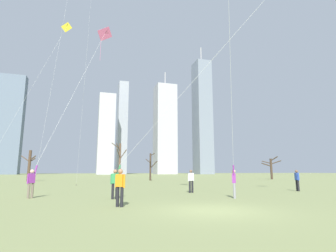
# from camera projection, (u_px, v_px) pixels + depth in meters

# --- Properties ---
(ground_plane) EXTENTS (400.00, 400.00, 0.00)m
(ground_plane) POSITION_uv_depth(u_px,v_px,m) (213.00, 211.00, 10.28)
(ground_plane) COLOR #848E56
(kite_flyer_midfield_left_orange) EXTENTS (4.99, 8.21, 22.35)m
(kite_flyer_midfield_left_orange) POSITION_uv_depth(u_px,v_px,m) (231.00, 85.00, 13.91)
(kite_flyer_midfield_left_orange) COLOR gray
(kite_flyer_midfield_left_orange) RESTS_ON ground
(kite_flyer_foreground_left_pink) EXTENTS (4.87, 6.58, 14.62)m
(kite_flyer_foreground_left_pink) POSITION_uv_depth(u_px,v_px,m) (56.00, 131.00, 17.33)
(kite_flyer_foreground_left_pink) COLOR #726656
(kite_flyer_foreground_left_pink) RESTS_ON ground
(kite_flyer_foreground_right_teal) EXTENTS (11.53, 8.81, 16.04)m
(kite_flyer_foreground_right_teal) POSITION_uv_depth(u_px,v_px,m) (166.00, 121.00, 14.15)
(kite_flyer_foreground_right_teal) COLOR black
(kite_flyer_foreground_right_teal) RESTS_ON ground
(bystander_far_off_by_trees) EXTENTS (0.27, 0.50, 1.62)m
(bystander_far_off_by_trees) POSITION_uv_depth(u_px,v_px,m) (297.00, 179.00, 20.47)
(bystander_far_off_by_trees) COLOR black
(bystander_far_off_by_trees) RESTS_ON ground
(bystander_strolling_midfield) EXTENTS (0.50, 0.27, 1.62)m
(bystander_strolling_midfield) POSITION_uv_depth(u_px,v_px,m) (191.00, 180.00, 18.91)
(bystander_strolling_midfield) COLOR black
(bystander_strolling_midfield) RESTS_ON ground
(bystander_watching_nearby) EXTENTS (0.40, 0.38, 1.62)m
(bystander_watching_nearby) POSITION_uv_depth(u_px,v_px,m) (120.00, 185.00, 11.48)
(bystander_watching_nearby) COLOR black
(bystander_watching_nearby) RESTS_ON ground
(distant_kite_high_overhead_red) EXTENTS (0.81, 3.58, 24.96)m
(distant_kite_high_overhead_red) POSITION_uv_depth(u_px,v_px,m) (91.00, 5.00, 29.98)
(distant_kite_high_overhead_red) COLOR red
(distant_kite_high_overhead_red) RESTS_ON ground
(distant_kite_drifting_left_yellow) EXTENTS (5.78, 2.53, 15.27)m
(distant_kite_drifting_left_yellow) POSITION_uv_depth(u_px,v_px,m) (59.00, 40.00, 24.00)
(distant_kite_drifting_left_yellow) COLOR yellow
(distant_kite_drifting_left_yellow) RESTS_ON ground
(bare_tree_far_right_edge) EXTENTS (3.33, 2.39, 4.34)m
(bare_tree_far_right_edge) POSITION_uv_depth(u_px,v_px,m) (271.00, 167.00, 50.24)
(bare_tree_far_right_edge) COLOR #423326
(bare_tree_far_right_edge) RESTS_ON ground
(bare_tree_rightmost) EXTENTS (1.42, 3.17, 4.52)m
(bare_tree_rightmost) POSITION_uv_depth(u_px,v_px,m) (151.00, 166.00, 44.18)
(bare_tree_rightmost) COLOR #423326
(bare_tree_rightmost) RESTS_ON ground
(bare_tree_right_of_center) EXTENTS (2.36, 1.70, 5.96)m
(bare_tree_right_of_center) POSITION_uv_depth(u_px,v_px,m) (120.00, 160.00, 41.73)
(bare_tree_right_of_center) COLOR brown
(bare_tree_right_of_center) RESTS_ON ground
(bare_tree_leftmost) EXTENTS (2.45, 2.00, 4.74)m
(bare_tree_leftmost) POSITION_uv_depth(u_px,v_px,m) (29.00, 165.00, 40.57)
(bare_tree_leftmost) COLOR #4C3828
(bare_tree_leftmost) RESTS_ON ground
(skyline_tall_tower) EXTENTS (8.21, 10.06, 71.80)m
(skyline_tall_tower) POSITION_uv_depth(u_px,v_px,m) (202.00, 116.00, 144.93)
(skyline_tall_tower) COLOR gray
(skyline_tall_tower) RESTS_ON ground
(skyline_mid_tower_right) EXTENTS (10.84, 10.48, 56.48)m
(skyline_mid_tower_right) POSITION_uv_depth(u_px,v_px,m) (165.00, 129.00, 142.87)
(skyline_mid_tower_right) COLOR #B2B2B7
(skyline_mid_tower_right) RESTS_ON ground
(skyline_short_annex) EXTENTS (11.97, 5.80, 49.47)m
(skyline_short_annex) POSITION_uv_depth(u_px,v_px,m) (9.00, 124.00, 129.99)
(skyline_short_annex) COLOR slate
(skyline_short_annex) RESTS_ON ground
(skyline_wide_slab) EXTENTS (7.70, 10.25, 38.42)m
(skyline_wide_slab) POSITION_uv_depth(u_px,v_px,m) (106.00, 134.00, 127.01)
(skyline_wide_slab) COLOR #B2B2B7
(skyline_wide_slab) RESTS_ON ground
(skyline_slender_spire) EXTENTS (5.13, 9.52, 50.63)m
(skyline_slender_spire) POSITION_uv_depth(u_px,v_px,m) (122.00, 128.00, 145.39)
(skyline_slender_spire) COLOR #9EA3AD
(skyline_slender_spire) RESTS_ON ground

